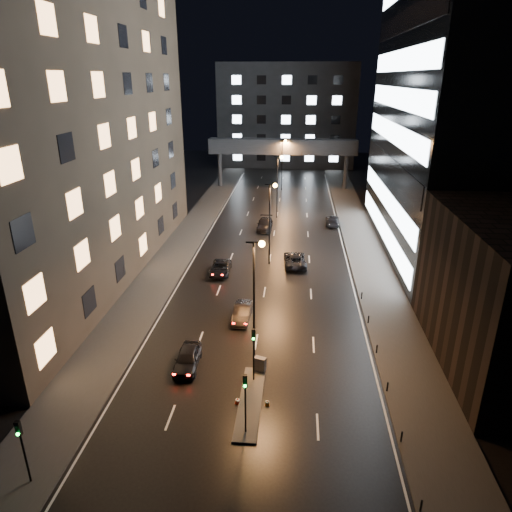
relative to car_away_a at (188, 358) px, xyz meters
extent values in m
plane|color=black|center=(5.13, 34.11, -0.77)|extent=(160.00, 160.00, 0.00)
cube|color=#383533|center=(-7.37, 29.11, -0.70)|extent=(5.00, 110.00, 0.15)
cube|color=#383533|center=(17.63, 29.11, -0.70)|extent=(5.00, 110.00, 0.15)
cube|color=#2D2319|center=(-17.37, 18.11, 19.23)|extent=(15.00, 48.00, 40.00)
cube|color=black|center=(30.13, 30.11, 21.73)|extent=(20.00, 36.00, 45.00)
cube|color=#333335|center=(5.13, 92.11, 11.73)|extent=(34.00, 14.00, 25.00)
cube|color=#333335|center=(5.13, 64.11, 7.73)|extent=(30.00, 3.00, 3.00)
cylinder|color=#333335|center=(-7.87, 64.11, 2.73)|extent=(0.80, 0.80, 7.00)
cylinder|color=#333335|center=(18.13, 64.11, 2.73)|extent=(0.80, 0.80, 7.00)
cube|color=#383533|center=(5.43, -3.89, -0.70)|extent=(1.60, 8.00, 0.15)
cylinder|color=black|center=(5.43, -1.39, 1.13)|extent=(0.12, 0.12, 3.50)
cube|color=black|center=(5.43, -1.39, 3.33)|extent=(0.28, 0.22, 0.90)
sphere|color=#0CFF33|center=(5.43, -1.53, 3.05)|extent=(0.18, 0.18, 0.18)
cylinder|color=black|center=(5.43, -6.89, 1.13)|extent=(0.12, 0.12, 3.50)
cube|color=black|center=(5.43, -6.89, 3.33)|extent=(0.28, 0.22, 0.90)
sphere|color=#0CFF33|center=(5.43, -7.03, 3.05)|extent=(0.18, 0.18, 0.18)
cylinder|color=black|center=(-6.37, -11.89, 0.98)|extent=(0.12, 0.12, 3.50)
cube|color=black|center=(-6.37, -11.89, 3.18)|extent=(0.28, 0.22, 0.90)
sphere|color=#0CFF33|center=(-6.37, -12.03, 2.90)|extent=(0.18, 0.18, 0.18)
cylinder|color=black|center=(15.33, -11.89, -0.32)|extent=(0.12, 0.12, 0.90)
cylinder|color=black|center=(15.33, -6.89, -0.32)|extent=(0.12, 0.12, 0.90)
cylinder|color=black|center=(15.33, -1.89, -0.32)|extent=(0.12, 0.12, 0.90)
cylinder|color=black|center=(15.33, 3.11, -0.32)|extent=(0.12, 0.12, 0.90)
cylinder|color=black|center=(15.33, 8.11, -0.32)|extent=(0.12, 0.12, 0.90)
cylinder|color=black|center=(15.33, 13.11, -0.32)|extent=(0.12, 0.12, 0.90)
cylinder|color=black|center=(5.13, 2.11, 4.23)|extent=(0.18, 0.18, 10.00)
cylinder|color=black|center=(5.13, 2.11, 9.23)|extent=(1.20, 0.12, 0.12)
sphere|color=#FF9E38|center=(5.73, 2.11, 9.13)|extent=(0.50, 0.50, 0.50)
cylinder|color=black|center=(5.13, 22.11, 4.23)|extent=(0.18, 0.18, 10.00)
cylinder|color=black|center=(5.13, 22.11, 9.23)|extent=(1.20, 0.12, 0.12)
sphere|color=#FF9E38|center=(5.73, 22.11, 9.13)|extent=(0.50, 0.50, 0.50)
cylinder|color=black|center=(5.13, 42.11, 4.23)|extent=(0.18, 0.18, 10.00)
cylinder|color=black|center=(5.13, 42.11, 9.23)|extent=(1.20, 0.12, 0.12)
sphere|color=#FF9E38|center=(5.73, 42.11, 9.13)|extent=(0.50, 0.50, 0.50)
cylinder|color=black|center=(5.13, 62.11, 4.23)|extent=(0.18, 0.18, 10.00)
cylinder|color=black|center=(5.13, 62.11, 9.23)|extent=(1.20, 0.12, 0.12)
sphere|color=#FF9E38|center=(5.73, 62.11, 9.13)|extent=(0.50, 0.50, 0.50)
imported|color=black|center=(0.00, 0.00, 0.00)|extent=(1.97, 4.59, 1.54)
imported|color=black|center=(3.44, 8.00, -0.05)|extent=(1.71, 4.47, 1.45)
imported|color=black|center=(-0.42, 18.69, -0.09)|extent=(2.37, 4.93, 1.35)
imported|color=black|center=(3.63, 35.85, 0.03)|extent=(2.30, 5.53, 1.60)
imported|color=black|center=(8.32, 21.97, 0.00)|extent=(2.96, 5.71, 1.54)
imported|color=black|center=(13.98, 39.13, -0.05)|extent=(2.29, 5.10, 1.45)
cube|color=#4B4B4E|center=(5.83, -0.19, -0.04)|extent=(0.99, 0.73, 1.16)
cone|color=red|center=(4.54, -4.04, -0.54)|extent=(0.42, 0.42, 0.46)
cone|color=orange|center=(6.65, -4.07, -0.55)|extent=(0.45, 0.45, 0.45)
camera|label=1|loc=(8.20, -30.18, 20.88)|focal=32.00mm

